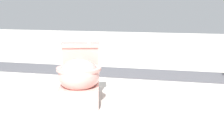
% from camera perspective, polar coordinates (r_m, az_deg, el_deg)
% --- Properties ---
extents(ground_plane, '(14.00, 14.00, 0.00)m').
position_cam_1_polar(ground_plane, '(2.85, -3.70, -5.78)').
color(ground_plane, beige).
extents(gravel_strip, '(0.56, 8.00, 0.01)m').
position_cam_1_polar(gravel_strip, '(3.91, 8.66, -0.85)').
color(gravel_strip, '#4C4C51').
rests_on(gravel_strip, ground).
extents(toilet, '(0.71, 0.53, 0.52)m').
position_cam_1_polar(toilet, '(2.83, -5.91, -1.29)').
color(toilet, '#E09E93').
rests_on(toilet, ground).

